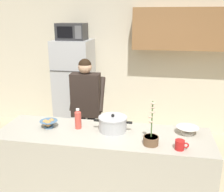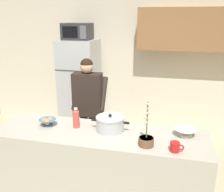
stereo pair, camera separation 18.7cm
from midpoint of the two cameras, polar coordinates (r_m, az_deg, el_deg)
back_wall_unit at (r=4.76m, az=5.63°, el=8.92°), size 6.00×0.48×2.60m
kitchen_island at (r=3.02m, az=-3.77°, el=-16.14°), size 2.31×0.68×0.92m
refrigerator at (r=4.73m, az=-9.40°, el=1.70°), size 0.64×0.68×1.73m
microwave at (r=4.55m, az=-10.13°, el=13.92°), size 0.48×0.37×0.28m
person_near_pot at (r=3.64m, az=-7.24°, el=-1.15°), size 0.50×0.42×1.58m
cooking_pot at (r=2.81m, az=-1.74°, el=-6.21°), size 0.42×0.31×0.20m
coffee_mug at (r=2.51m, az=12.82°, el=-10.59°), size 0.13×0.09×0.10m
bread_bowl at (r=3.01m, az=-15.65°, el=-5.88°), size 0.20×0.20×0.10m
empty_bowl at (r=2.84m, az=14.61°, el=-7.35°), size 0.24×0.24×0.08m
bottle_near_edge at (r=2.90m, az=-9.42°, el=-5.05°), size 0.07×0.07×0.23m
potted_orchid at (r=2.54m, az=6.56°, el=-9.35°), size 0.15×0.15×0.45m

